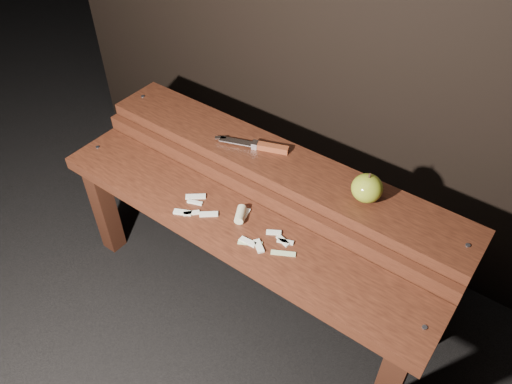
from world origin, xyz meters
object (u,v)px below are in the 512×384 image
Objects in this scene: bench_front_tier at (231,240)px; knife at (263,146)px; bench_rear_tier at (277,181)px; apple at (367,188)px.

knife is (-0.06, 0.24, 0.16)m from bench_front_tier.
bench_front_tier is 1.00× the size of bench_rear_tier.
bench_rear_tier is at bearing -14.45° from knife.
apple is at bearing 39.38° from bench_front_tier.
bench_front_tier is 5.38× the size of knife.
knife is (-0.34, 0.01, -0.03)m from apple.
apple is (0.28, 0.23, 0.18)m from bench_front_tier.
bench_rear_tier is 13.69× the size of apple.
apple reaches higher than bench_front_tier.
apple is at bearing 0.88° from bench_rear_tier.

